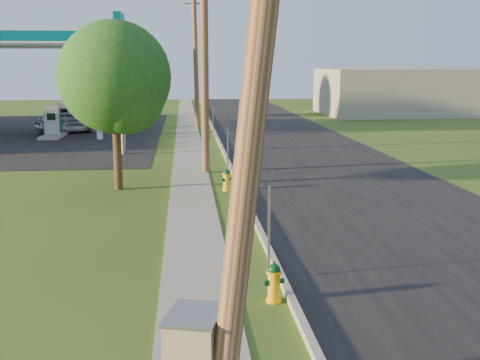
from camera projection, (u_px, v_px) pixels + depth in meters
name	position (u px, v px, depth m)	size (l,w,h in m)	color
road	(378.00, 209.00, 18.63)	(8.00, 120.00, 0.02)	black
curb	(250.00, 210.00, 18.26)	(0.15, 120.00, 0.15)	gray
sidewalk	(193.00, 213.00, 18.11)	(1.50, 120.00, 0.03)	gray
utility_pole_near	(261.00, 30.00, 6.50)	(1.40, 0.32, 9.48)	brown
utility_pole_mid	(204.00, 51.00, 24.07)	(1.40, 0.32, 9.80)	brown
utility_pole_far	(196.00, 59.00, 41.70)	(1.40, 0.32, 9.50)	brown
sign_post_near	(269.00, 234.00, 12.39)	(0.05, 0.04, 2.00)	gray
sign_post_mid	(228.00, 152.00, 23.92)	(0.05, 0.04, 2.00)	gray
sign_post_far	(213.00, 123.00, 35.85)	(0.05, 0.04, 2.00)	gray
fuel_pump_ne	(53.00, 126.00, 36.78)	(1.20, 3.20, 1.90)	gray
fuel_pump_se	(65.00, 120.00, 40.69)	(1.20, 3.20, 1.90)	gray
price_pylon	(120.00, 43.00, 29.01)	(0.34, 2.04, 6.85)	gray
distant_building	(402.00, 92.00, 53.69)	(14.00, 10.00, 4.00)	gray
tree_verge	(117.00, 82.00, 20.86)	(3.93, 3.93, 5.96)	#362919
tree_lot	(124.00, 62.00, 48.42)	(4.74, 4.74, 7.19)	#362919
hydrant_near	(274.00, 282.00, 11.33)	(0.41, 0.37, 0.79)	#F8B708
hydrant_mid	(226.00, 180.00, 21.33)	(0.42, 0.37, 0.81)	yellow
hydrant_far	(207.00, 133.00, 36.56)	(0.35, 0.31, 0.68)	yellow
car_silver	(70.00, 122.00, 39.15)	(1.71, 4.26, 1.45)	#9D9FA4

